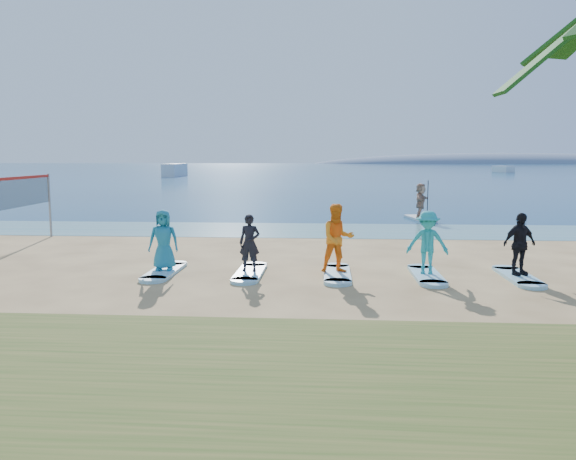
# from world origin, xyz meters

# --- Properties ---
(ground) EXTENTS (600.00, 600.00, 0.00)m
(ground) POSITION_xyz_m (0.00, 0.00, 0.00)
(ground) COLOR tan
(ground) RESTS_ON ground
(shallow_water) EXTENTS (600.00, 600.00, 0.00)m
(shallow_water) POSITION_xyz_m (0.00, 10.50, 0.01)
(shallow_water) COLOR teal
(shallow_water) RESTS_ON ground
(ocean) EXTENTS (600.00, 600.00, 0.00)m
(ocean) POSITION_xyz_m (0.00, 160.00, 0.01)
(ocean) COLOR navy
(ocean) RESTS_ON ground
(island_ridge) EXTENTS (220.00, 56.00, 18.00)m
(island_ridge) POSITION_xyz_m (95.00, 300.00, 0.00)
(island_ridge) COLOR slate
(island_ridge) RESTS_ON ground
(paddleboard) EXTENTS (1.27, 3.08, 0.12)m
(paddleboard) POSITION_xyz_m (5.14, 15.02, 0.06)
(paddleboard) COLOR silver
(paddleboard) RESTS_ON ground
(paddleboarder) EXTENTS (0.97, 1.68, 1.73)m
(paddleboarder) POSITION_xyz_m (5.14, 15.02, 0.98)
(paddleboarder) COLOR tan
(paddleboarder) RESTS_ON paddleboard
(boat_offshore_a) EXTENTS (2.25, 8.75, 2.14)m
(boat_offshore_a) POSITION_xyz_m (-25.21, 79.36, 0.00)
(boat_offshore_a) COLOR silver
(boat_offshore_a) RESTS_ON ground
(boat_offshore_b) EXTENTS (3.40, 6.09, 1.38)m
(boat_offshore_b) POSITION_xyz_m (38.12, 110.89, 0.00)
(boat_offshore_b) COLOR silver
(boat_offshore_b) RESTS_ON ground
(surfboard_0) EXTENTS (0.70, 2.20, 0.09)m
(surfboard_0) POSITION_xyz_m (-3.96, 1.12, 0.04)
(surfboard_0) COLOR #91CEE1
(surfboard_0) RESTS_ON ground
(student_0) EXTENTS (0.84, 0.58, 1.64)m
(student_0) POSITION_xyz_m (-3.96, 1.12, 0.91)
(student_0) COLOR teal
(student_0) RESTS_ON surfboard_0
(surfboard_1) EXTENTS (0.70, 2.20, 0.09)m
(surfboard_1) POSITION_xyz_m (-1.61, 1.12, 0.04)
(surfboard_1) COLOR #91CEE1
(surfboard_1) RESTS_ON ground
(student_1) EXTENTS (0.59, 0.41, 1.53)m
(student_1) POSITION_xyz_m (-1.61, 1.12, 0.86)
(student_1) COLOR black
(student_1) RESTS_ON surfboard_1
(surfboard_2) EXTENTS (0.70, 2.20, 0.09)m
(surfboard_2) POSITION_xyz_m (0.74, 1.12, 0.04)
(surfboard_2) COLOR #91CEE1
(surfboard_2) RESTS_ON ground
(student_2) EXTENTS (1.02, 0.87, 1.83)m
(student_2) POSITION_xyz_m (0.74, 1.12, 1.00)
(student_2) COLOR orange
(student_2) RESTS_ON surfboard_2
(surfboard_3) EXTENTS (0.70, 2.20, 0.09)m
(surfboard_3) POSITION_xyz_m (3.09, 1.12, 0.04)
(surfboard_3) COLOR #91CEE1
(surfboard_3) RESTS_ON ground
(student_3) EXTENTS (1.16, 0.79, 1.66)m
(student_3) POSITION_xyz_m (3.09, 1.12, 0.92)
(student_3) COLOR teal
(student_3) RESTS_ON surfboard_3
(surfboard_4) EXTENTS (0.70, 2.20, 0.09)m
(surfboard_4) POSITION_xyz_m (5.43, 1.12, 0.04)
(surfboard_4) COLOR #91CEE1
(surfboard_4) RESTS_ON ground
(student_4) EXTENTS (1.03, 0.72, 1.63)m
(student_4) POSITION_xyz_m (5.43, 1.12, 0.90)
(student_4) COLOR black
(student_4) RESTS_ON surfboard_4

